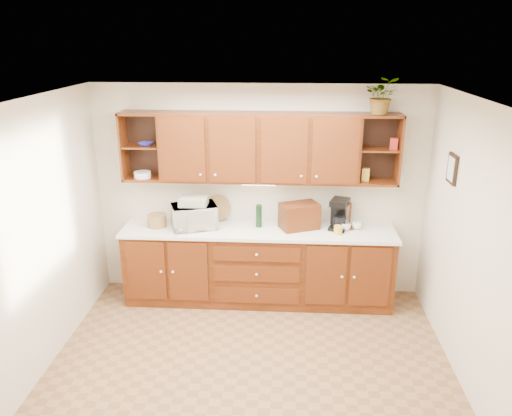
# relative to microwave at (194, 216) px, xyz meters

# --- Properties ---
(floor) EXTENTS (4.00, 4.00, 0.00)m
(floor) POSITION_rel_microwave_xyz_m (0.76, -1.44, -1.08)
(floor) COLOR #88603F
(floor) RESTS_ON ground
(ceiling) EXTENTS (4.00, 4.00, 0.00)m
(ceiling) POSITION_rel_microwave_xyz_m (0.76, -1.44, 1.52)
(ceiling) COLOR white
(ceiling) RESTS_ON back_wall
(back_wall) EXTENTS (4.00, 0.00, 4.00)m
(back_wall) POSITION_rel_microwave_xyz_m (0.76, 0.31, 0.22)
(back_wall) COLOR beige
(back_wall) RESTS_ON floor
(left_wall) EXTENTS (0.00, 3.50, 3.50)m
(left_wall) POSITION_rel_microwave_xyz_m (-1.24, -1.44, 0.22)
(left_wall) COLOR beige
(left_wall) RESTS_ON floor
(right_wall) EXTENTS (0.00, 3.50, 3.50)m
(right_wall) POSITION_rel_microwave_xyz_m (2.76, -1.44, 0.22)
(right_wall) COLOR beige
(right_wall) RESTS_ON floor
(base_cabinets) EXTENTS (3.20, 0.60, 0.90)m
(base_cabinets) POSITION_rel_microwave_xyz_m (0.76, 0.01, -0.63)
(base_cabinets) COLOR #321605
(base_cabinets) RESTS_ON floor
(countertop) EXTENTS (3.24, 0.64, 0.04)m
(countertop) POSITION_rel_microwave_xyz_m (0.76, 0.00, -0.16)
(countertop) COLOR white
(countertop) RESTS_ON base_cabinets
(upper_cabinets) EXTENTS (3.20, 0.33, 0.80)m
(upper_cabinets) POSITION_rel_microwave_xyz_m (0.77, 0.15, 0.81)
(upper_cabinets) COLOR #321605
(upper_cabinets) RESTS_ON back_wall
(undercabinet_light) EXTENTS (0.40, 0.05, 0.02)m
(undercabinet_light) POSITION_rel_microwave_xyz_m (0.76, 0.10, 0.39)
(undercabinet_light) COLOR white
(undercabinet_light) RESTS_ON upper_cabinets
(framed_picture) EXTENTS (0.03, 0.24, 0.30)m
(framed_picture) POSITION_rel_microwave_xyz_m (2.74, -0.54, 0.77)
(framed_picture) COLOR black
(framed_picture) RESTS_ON right_wall
(wicker_basket) EXTENTS (0.23, 0.23, 0.15)m
(wicker_basket) POSITION_rel_microwave_xyz_m (-0.45, 0.02, -0.07)
(wicker_basket) COLOR olive
(wicker_basket) RESTS_ON countertop
(microwave) EXTENTS (0.60, 0.50, 0.29)m
(microwave) POSITION_rel_microwave_xyz_m (0.00, 0.00, 0.00)
(microwave) COLOR #EEE6CD
(microwave) RESTS_ON countertop
(towel_stack) EXTENTS (0.32, 0.24, 0.10)m
(towel_stack) POSITION_rel_microwave_xyz_m (0.00, 0.00, 0.19)
(towel_stack) COLOR #E7CD6C
(towel_stack) RESTS_ON microwave
(wine_bottle) EXTENTS (0.09, 0.09, 0.27)m
(wine_bottle) POSITION_rel_microwave_xyz_m (0.76, 0.08, -0.01)
(wine_bottle) COLOR black
(wine_bottle) RESTS_ON countertop
(woven_tray) EXTENTS (0.33, 0.11, 0.32)m
(woven_tray) POSITION_rel_microwave_xyz_m (0.24, 0.25, -0.13)
(woven_tray) COLOR olive
(woven_tray) RESTS_ON countertop
(bread_box) EXTENTS (0.51, 0.42, 0.31)m
(bread_box) POSITION_rel_microwave_xyz_m (1.24, 0.06, 0.01)
(bread_box) COLOR #321605
(bread_box) RESTS_ON countertop
(mug_tree) EXTENTS (0.28, 0.28, 0.32)m
(mug_tree) POSITION_rel_microwave_xyz_m (1.84, 0.09, -0.09)
(mug_tree) COLOR #321605
(mug_tree) RESTS_ON countertop
(canister_red) EXTENTS (0.15, 0.15, 0.15)m
(canister_red) POSITION_rel_microwave_xyz_m (1.23, -0.02, -0.07)
(canister_red) COLOR #A12117
(canister_red) RESTS_ON countertop
(canister_white) EXTENTS (0.09, 0.09, 0.17)m
(canister_white) POSITION_rel_microwave_xyz_m (1.33, 0.04, -0.06)
(canister_white) COLOR white
(canister_white) RESTS_ON countertop
(canister_yellow) EXTENTS (0.13, 0.13, 0.10)m
(canister_yellow) POSITION_rel_microwave_xyz_m (1.69, -0.10, -0.09)
(canister_yellow) COLOR gold
(canister_yellow) RESTS_ON countertop
(coffee_maker) EXTENTS (0.27, 0.31, 0.37)m
(coffee_maker) POSITION_rel_microwave_xyz_m (1.71, 0.10, 0.03)
(coffee_maker) COLOR black
(coffee_maker) RESTS_ON countertop
(bowl_stack) EXTENTS (0.22, 0.22, 0.04)m
(bowl_stack) POSITION_rel_microwave_xyz_m (-0.55, 0.12, 0.84)
(bowl_stack) COLOR navy
(bowl_stack) RESTS_ON upper_cabinets
(plate_stack) EXTENTS (0.24, 0.24, 0.07)m
(plate_stack) POSITION_rel_microwave_xyz_m (-0.62, 0.11, 0.47)
(plate_stack) COLOR white
(plate_stack) RESTS_ON upper_cabinets
(pantry_box_yellow) EXTENTS (0.10, 0.08, 0.15)m
(pantry_box_yellow) POSITION_rel_microwave_xyz_m (2.00, 0.13, 0.51)
(pantry_box_yellow) COLOR gold
(pantry_box_yellow) RESTS_ON upper_cabinets
(pantry_box_red) EXTENTS (0.10, 0.09, 0.13)m
(pantry_box_red) POSITION_rel_microwave_xyz_m (2.28, 0.12, 0.88)
(pantry_box_red) COLOR #A12117
(pantry_box_red) RESTS_ON upper_cabinets
(potted_plant) EXTENTS (0.40, 0.36, 0.41)m
(potted_plant) POSITION_rel_microwave_xyz_m (2.10, 0.10, 1.41)
(potted_plant) COLOR #999999
(potted_plant) RESTS_ON upper_cabinets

